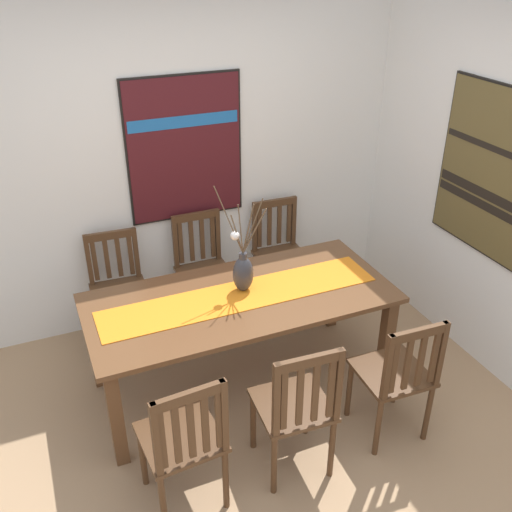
{
  "coord_description": "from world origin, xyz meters",
  "views": [
    {
      "loc": [
        -1.1,
        -2.3,
        2.82
      ],
      "look_at": [
        0.16,
        0.66,
        1.04
      ],
      "focal_mm": 40.34,
      "sensor_mm": 36.0,
      "label": 1
    }
  ],
  "objects_px": {
    "chair_1": "(297,406)",
    "chair_3": "(280,252)",
    "chair_2": "(184,440)",
    "chair_4": "(397,374)",
    "chair_5": "(118,287)",
    "dining_table": "(241,308)",
    "painting_on_side_wall": "(488,171)",
    "painting_on_back_wall": "(185,149)",
    "centerpiece_vase": "(243,270)",
    "chair_0": "(203,268)"
  },
  "relations": [
    {
      "from": "chair_0",
      "to": "chair_1",
      "type": "relative_size",
      "value": 0.97
    },
    {
      "from": "centerpiece_vase",
      "to": "chair_5",
      "type": "bearing_deg",
      "value": 132.05
    },
    {
      "from": "chair_0",
      "to": "chair_4",
      "type": "bearing_deg",
      "value": -68.02
    },
    {
      "from": "chair_0",
      "to": "painting_on_back_wall",
      "type": "relative_size",
      "value": 0.82
    },
    {
      "from": "centerpiece_vase",
      "to": "chair_0",
      "type": "relative_size",
      "value": 0.82
    },
    {
      "from": "chair_1",
      "to": "chair_5",
      "type": "height_order",
      "value": "chair_1"
    },
    {
      "from": "chair_0",
      "to": "chair_2",
      "type": "bearing_deg",
      "value": -111.49
    },
    {
      "from": "dining_table",
      "to": "chair_5",
      "type": "relative_size",
      "value": 2.29
    },
    {
      "from": "chair_2",
      "to": "painting_on_side_wall",
      "type": "relative_size",
      "value": 0.8
    },
    {
      "from": "chair_5",
      "to": "painting_on_back_wall",
      "type": "bearing_deg",
      "value": 19.77
    },
    {
      "from": "chair_4",
      "to": "chair_5",
      "type": "xyz_separation_m",
      "value": [
        -1.38,
        1.69,
        -0.01
      ]
    },
    {
      "from": "chair_0",
      "to": "painting_on_side_wall",
      "type": "xyz_separation_m",
      "value": [
        1.72,
        -1.08,
        0.95
      ]
    },
    {
      "from": "dining_table",
      "to": "painting_on_side_wall",
      "type": "xyz_separation_m",
      "value": [
        1.73,
        -0.21,
        0.8
      ]
    },
    {
      "from": "chair_4",
      "to": "painting_on_back_wall",
      "type": "height_order",
      "value": "painting_on_back_wall"
    },
    {
      "from": "chair_2",
      "to": "chair_5",
      "type": "xyz_separation_m",
      "value": [
        -0.02,
        1.69,
        -0.02
      ]
    },
    {
      "from": "chair_0",
      "to": "chair_3",
      "type": "height_order",
      "value": "chair_0"
    },
    {
      "from": "painting_on_back_wall",
      "to": "painting_on_side_wall",
      "type": "bearing_deg",
      "value": -36.81
    },
    {
      "from": "dining_table",
      "to": "chair_4",
      "type": "bearing_deg",
      "value": -49.81
    },
    {
      "from": "chair_0",
      "to": "dining_table",
      "type": "bearing_deg",
      "value": -91.04
    },
    {
      "from": "centerpiece_vase",
      "to": "dining_table",
      "type": "bearing_deg",
      "value": -126.35
    },
    {
      "from": "chair_2",
      "to": "chair_5",
      "type": "relative_size",
      "value": 1.05
    },
    {
      "from": "centerpiece_vase",
      "to": "chair_2",
      "type": "bearing_deg",
      "value": -128.02
    },
    {
      "from": "centerpiece_vase",
      "to": "chair_3",
      "type": "distance_m",
      "value": 1.13
    },
    {
      "from": "dining_table",
      "to": "chair_0",
      "type": "distance_m",
      "value": 0.88
    },
    {
      "from": "chair_4",
      "to": "painting_on_back_wall",
      "type": "distance_m",
      "value": 2.26
    },
    {
      "from": "chair_4",
      "to": "chair_2",
      "type": "bearing_deg",
      "value": -179.86
    },
    {
      "from": "dining_table",
      "to": "chair_5",
      "type": "bearing_deg",
      "value": 128.25
    },
    {
      "from": "chair_2",
      "to": "painting_on_side_wall",
      "type": "bearing_deg",
      "value": 14.55
    },
    {
      "from": "chair_0",
      "to": "centerpiece_vase",
      "type": "bearing_deg",
      "value": -88.03
    },
    {
      "from": "centerpiece_vase",
      "to": "painting_on_side_wall",
      "type": "height_order",
      "value": "painting_on_side_wall"
    },
    {
      "from": "chair_3",
      "to": "chair_5",
      "type": "height_order",
      "value": "chair_3"
    },
    {
      "from": "chair_2",
      "to": "painting_on_back_wall",
      "type": "bearing_deg",
      "value": 71.55
    },
    {
      "from": "chair_1",
      "to": "chair_3",
      "type": "height_order",
      "value": "chair_1"
    },
    {
      "from": "chair_0",
      "to": "chair_5",
      "type": "distance_m",
      "value": 0.69
    },
    {
      "from": "painting_on_back_wall",
      "to": "painting_on_side_wall",
      "type": "distance_m",
      "value": 2.18
    },
    {
      "from": "dining_table",
      "to": "chair_2",
      "type": "xyz_separation_m",
      "value": [
        -0.65,
        -0.83,
        -0.15
      ]
    },
    {
      "from": "dining_table",
      "to": "chair_3",
      "type": "height_order",
      "value": "chair_3"
    },
    {
      "from": "centerpiece_vase",
      "to": "chair_3",
      "type": "relative_size",
      "value": 0.83
    },
    {
      "from": "chair_1",
      "to": "chair_3",
      "type": "xyz_separation_m",
      "value": [
        0.7,
        1.72,
        -0.01
      ]
    },
    {
      "from": "chair_2",
      "to": "chair_4",
      "type": "height_order",
      "value": "chair_2"
    },
    {
      "from": "dining_table",
      "to": "painting_on_back_wall",
      "type": "xyz_separation_m",
      "value": [
        -0.01,
        1.09,
        0.78
      ]
    },
    {
      "from": "dining_table",
      "to": "chair_1",
      "type": "xyz_separation_m",
      "value": [
        0.01,
        -0.85,
        -0.15
      ]
    },
    {
      "from": "chair_2",
      "to": "chair_3",
      "type": "height_order",
      "value": "chair_2"
    },
    {
      "from": "chair_5",
      "to": "painting_on_side_wall",
      "type": "height_order",
      "value": "painting_on_side_wall"
    },
    {
      "from": "centerpiece_vase",
      "to": "chair_2",
      "type": "relative_size",
      "value": 0.81
    },
    {
      "from": "chair_2",
      "to": "chair_0",
      "type": "bearing_deg",
      "value": 68.51
    },
    {
      "from": "dining_table",
      "to": "centerpiece_vase",
      "type": "height_order",
      "value": "centerpiece_vase"
    },
    {
      "from": "chair_1",
      "to": "chair_3",
      "type": "bearing_deg",
      "value": 67.84
    },
    {
      "from": "painting_on_back_wall",
      "to": "painting_on_side_wall",
      "type": "height_order",
      "value": "painting_on_side_wall"
    },
    {
      "from": "centerpiece_vase",
      "to": "chair_2",
      "type": "distance_m",
      "value": 1.2
    }
  ]
}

